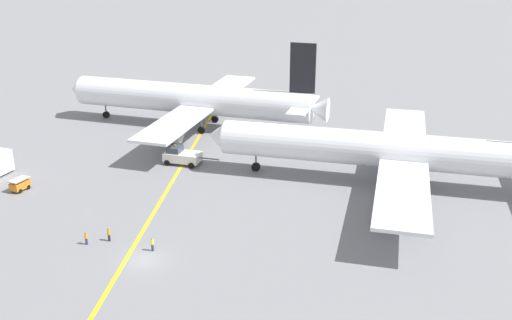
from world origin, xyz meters
The scene contains 9 objects.
ground_plane centered at (0.00, 0.00, 0.00)m, with size 600.00×600.00×0.00m, color gray.
taxiway_stripe centered at (-3.21, 10.00, 0.00)m, with size 0.50×120.00×0.01m, color yellow.
airliner_at_gate_left centered at (-9.39, 46.16, 5.17)m, with size 50.42×44.82×16.44m.
airliner_being_pushed centered at (25.88, 27.10, 4.97)m, with size 52.80×46.03×16.45m.
pushback_tug centered at (-5.50, 28.08, 1.29)m, with size 8.83×3.55×3.03m.
gse_baggage_cart_trailing centered at (-24.04, 13.59, 0.86)m, with size 2.14×3.01×1.71m.
ground_crew_wing_walker_right centered at (-7.78, 1.78, 0.80)m, with size 0.36×0.50×1.54m.
ground_crew_ramp_agent_by_cones centered at (-5.60, 3.09, 0.86)m, with size 0.36×0.36×1.66m.
ground_crew_marshaller_foreground centered at (0.17, 2.07, 0.85)m, with size 0.36×0.36×1.64m.
Camera 1 is at (23.90, -51.00, 33.24)m, focal length 40.65 mm.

